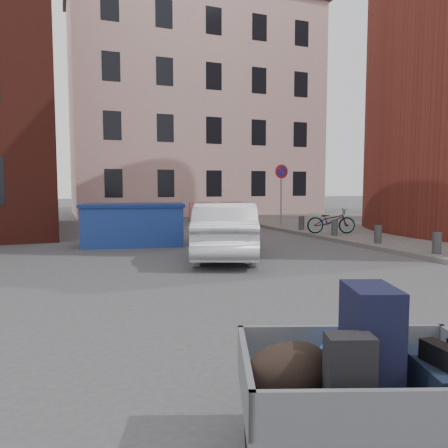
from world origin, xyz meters
name	(u,v)px	position (x,y,z in m)	size (l,w,h in m)	color
ground	(240,288)	(0.00, 0.00, 0.00)	(120.00, 120.00, 0.00)	#38383A
building_pink	(194,111)	(6.00, 22.00, 7.00)	(16.00, 8.00, 14.00)	#CAA09B
no_parking_sign	(281,182)	(6.00, 9.48, 2.01)	(0.60, 0.09, 2.65)	gray
bollards	(378,234)	(6.00, 3.40, 0.40)	(0.22, 9.02, 0.55)	#3A3A3D
barriers	(202,211)	(4.20, 15.00, 0.50)	(4.70, 0.18, 1.00)	red
trailer	(363,377)	(-1.25, -4.92, 0.61)	(1.88, 1.98, 1.20)	black
dumpster	(133,224)	(-0.84, 6.50, 0.66)	(3.38, 2.20, 1.31)	navy
silver_car	(225,230)	(1.00, 3.32, 0.71)	(1.51, 4.32, 1.42)	#B2B4BA
bicycle	(331,221)	(6.31, 6.26, 0.58)	(0.61, 1.75, 0.92)	black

